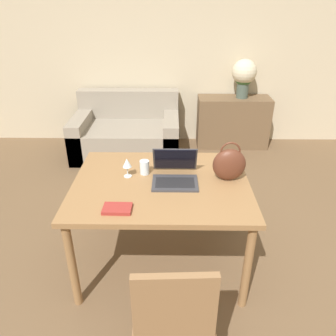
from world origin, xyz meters
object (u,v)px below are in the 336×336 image
Objects in this scene: chair at (173,310)px; handbag at (229,164)px; drinking_glass at (145,167)px; couch at (127,134)px; wine_glass at (127,164)px; laptop at (175,172)px; flower_vase at (244,75)px.

handbag is at bearing 64.08° from chair.
handbag is at bearing -7.68° from drinking_glass.
couch is 9.35× the size of wine_glass.
flower_vase is (0.96, 2.40, 0.21)m from laptop.
wine_glass is (-0.36, 1.00, 0.38)m from chair.
drinking_glass is at bearing 161.39° from laptop.
handbag is at bearing -103.00° from flower_vase.
couch is 13.01× the size of drinking_glass.
drinking_glass is 0.72× the size of wine_glass.
flower_vase is at bearing 68.18° from laptop.
wine_glass is 2.72m from flower_vase.
couch is 4.63× the size of handbag.
laptop is 1.10× the size of handbag.
couch is at bearing 116.49° from handbag.
handbag reaches higher than couch.
wine_glass is 0.29× the size of flower_vase.
drinking_glass is 0.65m from handbag.
drinking_glass is 0.15m from wine_glass.
chair is 2.85× the size of handbag.
laptop reaches higher than wine_glass.
handbag is (0.64, -0.09, 0.08)m from drinking_glass.
laptop is at bearing -18.61° from drinking_glass.
flower_vase is at bearing 62.66° from drinking_glass.
couch is 2.21m from wine_glass.
handbag is (0.42, 0.97, 0.40)m from chair.
chair is at bearing -113.33° from handbag.
drinking_glass is 0.36× the size of handbag.
laptop is 0.41m from handbag.
flower_vase is (1.63, 0.27, 0.77)m from couch.
drinking_glass is (-0.23, 1.05, 0.33)m from chair.
wine_glass reaches higher than drinking_glass.
handbag is 2.48m from flower_vase.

